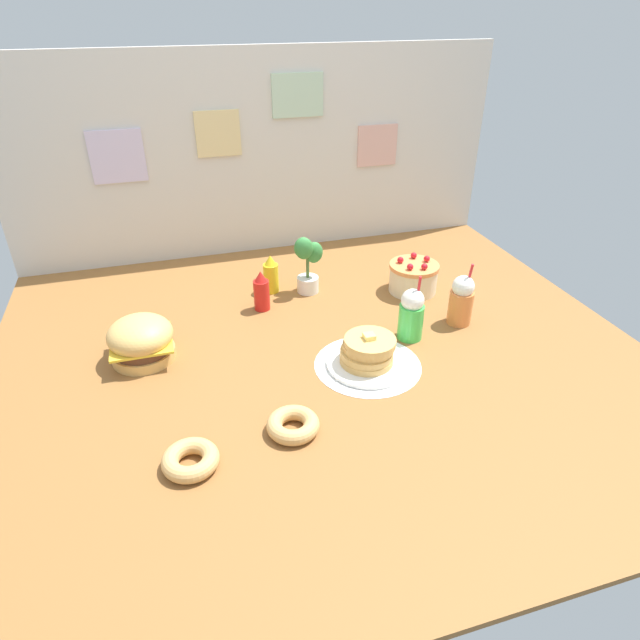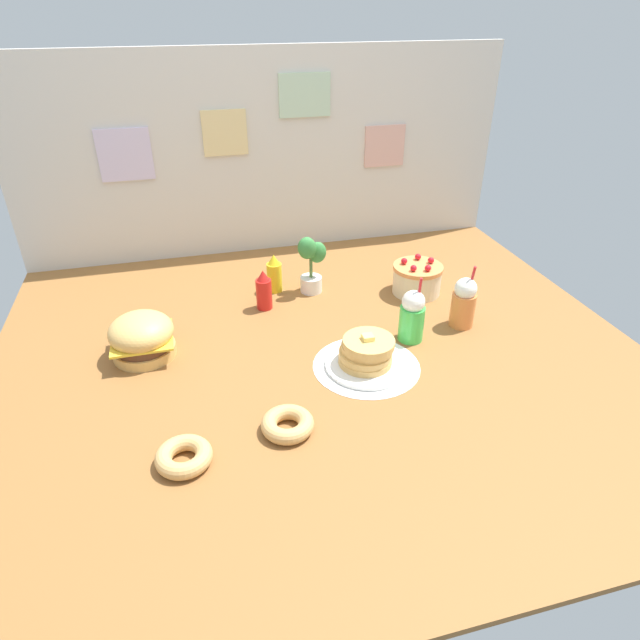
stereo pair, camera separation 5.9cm
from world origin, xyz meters
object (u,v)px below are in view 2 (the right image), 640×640
at_px(layer_cake, 417,279).
at_px(donut_pink_glaze, 184,456).
at_px(potted_plant, 311,262).
at_px(mustard_bottle, 274,274).
at_px(ketchup_bottle, 264,291).
at_px(orange_float_cup, 464,302).
at_px(donut_chocolate, 287,424).
at_px(burger, 142,337).
at_px(pancake_stack, 367,354).
at_px(cream_soda_cup, 412,316).

distance_m(layer_cake, donut_pink_glaze, 1.30).
distance_m(donut_pink_glaze, potted_plant, 1.10).
bearing_deg(mustard_bottle, layer_cake, -16.37).
bearing_deg(ketchup_bottle, orange_float_cup, -24.67).
height_order(mustard_bottle, donut_chocolate, mustard_bottle).
distance_m(burger, donut_pink_glaze, 0.60).
relative_size(burger, mustard_bottle, 1.33).
height_order(layer_cake, ketchup_bottle, ketchup_bottle).
xyz_separation_m(pancake_stack, donut_chocolate, (-0.34, -0.25, -0.03)).
bearing_deg(layer_cake, donut_pink_glaze, -142.94).
height_order(burger, orange_float_cup, orange_float_cup).
relative_size(burger, donut_chocolate, 1.43).
bearing_deg(layer_cake, burger, -170.15).
relative_size(burger, donut_pink_glaze, 1.43).
bearing_deg(donut_chocolate, layer_cake, 44.84).
bearing_deg(pancake_stack, cream_soda_cup, 29.82).
bearing_deg(ketchup_bottle, donut_pink_glaze, -114.29).
xyz_separation_m(cream_soda_cup, donut_pink_glaze, (-0.86, -0.44, -0.08)).
height_order(cream_soda_cup, potted_plant, potted_plant).
bearing_deg(cream_soda_cup, layer_cake, 63.35).
bearing_deg(donut_chocolate, ketchup_bottle, 85.35).
bearing_deg(potted_plant, ketchup_bottle, -156.45).
bearing_deg(potted_plant, mustard_bottle, 163.85).
height_order(pancake_stack, cream_soda_cup, cream_soda_cup).
xyz_separation_m(burger, layer_cake, (1.15, 0.20, -0.01)).
bearing_deg(pancake_stack, orange_float_cup, 20.61).
relative_size(donut_chocolate, potted_plant, 0.61).
bearing_deg(donut_chocolate, cream_soda_cup, 34.31).
xyz_separation_m(mustard_bottle, donut_pink_glaze, (-0.44, -0.96, -0.05)).
distance_m(ketchup_bottle, orange_float_cup, 0.80).
bearing_deg(orange_float_cup, burger, 175.19).
bearing_deg(cream_soda_cup, orange_float_cup, 10.82).
distance_m(layer_cake, cream_soda_cup, 0.39).
bearing_deg(potted_plant, burger, -154.88).
height_order(ketchup_bottle, orange_float_cup, orange_float_cup).
distance_m(layer_cake, mustard_bottle, 0.62).
bearing_deg(donut_chocolate, mustard_bottle, 81.65).
xyz_separation_m(layer_cake, donut_pink_glaze, (-1.04, -0.78, -0.04)).
distance_m(pancake_stack, donut_pink_glaze, 0.72).
relative_size(ketchup_bottle, potted_plant, 0.66).
bearing_deg(ketchup_bottle, layer_cake, -2.87).
distance_m(burger, ketchup_bottle, 0.54).
bearing_deg(pancake_stack, donut_pink_glaze, -154.22).
relative_size(pancake_stack, layer_cake, 1.36).
relative_size(donut_pink_glaze, potted_plant, 0.61).
bearing_deg(burger, donut_chocolate, -51.45).
distance_m(ketchup_bottle, mustard_bottle, 0.16).
distance_m(ketchup_bottle, donut_pink_glaze, 0.90).
relative_size(layer_cake, orange_float_cup, 0.83).
distance_m(donut_chocolate, potted_plant, 0.91).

